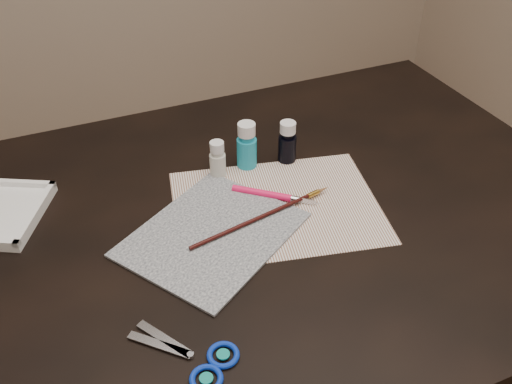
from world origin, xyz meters
name	(u,v)px	position (x,y,z in m)	size (l,w,h in m)	color
table	(256,345)	(0.00, 0.00, 0.38)	(1.30, 0.90, 0.75)	black
paper	(276,206)	(0.04, 0.00, 0.75)	(0.37, 0.29, 0.00)	white
canvas	(212,234)	(-0.09, -0.03, 0.75)	(0.29, 0.23, 0.00)	black
paint_bottle_white	(218,159)	(-0.02, 0.14, 0.79)	(0.03, 0.03, 0.08)	silver
paint_bottle_cyan	(247,145)	(0.04, 0.15, 0.80)	(0.04, 0.04, 0.10)	#1C9AB8
paint_bottle_navy	(287,142)	(0.13, 0.14, 0.79)	(0.04, 0.04, 0.09)	black
paintbrush	(264,216)	(0.01, -0.02, 0.76)	(0.30, 0.01, 0.01)	black
craft_knife	(276,196)	(0.05, 0.03, 0.76)	(0.17, 0.01, 0.01)	#FF155B
scissors	(178,354)	(-0.22, -0.24, 0.75)	(0.18, 0.09, 0.01)	silver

